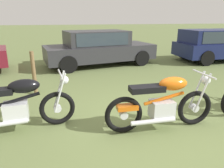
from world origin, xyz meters
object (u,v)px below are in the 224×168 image
fence_post_wooden (34,73)px  car_navy (218,43)px  motorcycle_orange (162,103)px  car_charcoal (98,46)px  motorcycle_black (16,106)px

fence_post_wooden → car_navy: bearing=19.2°
motorcycle_orange → car_charcoal: 5.58m
motorcycle_orange → car_charcoal: (-0.14, 5.57, 0.31)m
motorcycle_orange → fence_post_wooden: 3.42m
motorcycle_orange → fence_post_wooden: bearing=136.0°
fence_post_wooden → motorcycle_black: bearing=-93.4°
motorcycle_orange → fence_post_wooden: fence_post_wooden is taller
car_navy → fence_post_wooden: bearing=-159.8°
motorcycle_black → motorcycle_orange: size_ratio=1.03×
motorcycle_orange → motorcycle_black: bearing=169.5°
car_charcoal → car_navy: size_ratio=1.16×
car_charcoal → car_navy: (5.51, -0.42, 0.03)m
motorcycle_black → fence_post_wooden: (0.11, 1.91, 0.09)m
motorcycle_orange → car_navy: 7.44m
car_navy → fence_post_wooden: car_navy is taller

